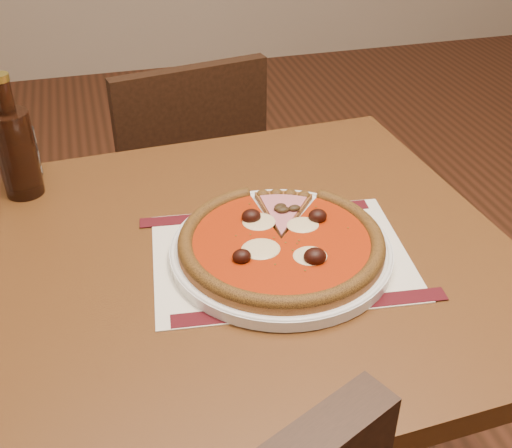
{
  "coord_description": "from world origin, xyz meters",
  "views": [
    {
      "loc": [
        -1.06,
        -0.7,
        1.36
      ],
      "look_at": [
        -0.84,
        0.13,
        0.78
      ],
      "focal_mm": 45.0,
      "sensor_mm": 36.0,
      "label": 1
    }
  ],
  "objects_px": {
    "plate": "(281,251)",
    "bottle": "(16,149)",
    "table": "(259,294)",
    "water_glass": "(18,154)",
    "pizza": "(281,241)",
    "chair_far": "(184,180)"
  },
  "relations": [
    {
      "from": "table",
      "to": "chair_far",
      "type": "distance_m",
      "value": 0.75
    },
    {
      "from": "chair_far",
      "to": "pizza",
      "type": "xyz_separation_m",
      "value": [
        0.04,
        -0.76,
        0.31
      ]
    },
    {
      "from": "bottle",
      "to": "table",
      "type": "bearing_deg",
      "value": -36.51
    },
    {
      "from": "water_glass",
      "to": "pizza",
      "type": "bearing_deg",
      "value": -43.25
    },
    {
      "from": "plate",
      "to": "bottle",
      "type": "bearing_deg",
      "value": 141.82
    },
    {
      "from": "chair_far",
      "to": "plate",
      "type": "bearing_deg",
      "value": 82.64
    },
    {
      "from": "pizza",
      "to": "bottle",
      "type": "bearing_deg",
      "value": 141.82
    },
    {
      "from": "table",
      "to": "pizza",
      "type": "bearing_deg",
      "value": -55.56
    },
    {
      "from": "plate",
      "to": "pizza",
      "type": "xyz_separation_m",
      "value": [
        0.0,
        0.0,
        0.02
      ]
    },
    {
      "from": "table",
      "to": "water_glass",
      "type": "relative_size",
      "value": 9.01
    },
    {
      "from": "pizza",
      "to": "plate",
      "type": "bearing_deg",
      "value": -95.18
    },
    {
      "from": "plate",
      "to": "bottle",
      "type": "height_order",
      "value": "bottle"
    },
    {
      "from": "plate",
      "to": "chair_far",
      "type": "bearing_deg",
      "value": 93.0
    },
    {
      "from": "table",
      "to": "pizza",
      "type": "height_order",
      "value": "pizza"
    },
    {
      "from": "water_glass",
      "to": "bottle",
      "type": "relative_size",
      "value": 0.41
    },
    {
      "from": "table",
      "to": "chair_far",
      "type": "height_order",
      "value": "chair_far"
    },
    {
      "from": "table",
      "to": "bottle",
      "type": "xyz_separation_m",
      "value": [
        -0.37,
        0.27,
        0.19
      ]
    },
    {
      "from": "water_glass",
      "to": "plate",
      "type": "bearing_deg",
      "value": -43.25
    },
    {
      "from": "table",
      "to": "bottle",
      "type": "relative_size",
      "value": 3.69
    },
    {
      "from": "table",
      "to": "water_glass",
      "type": "height_order",
      "value": "water_glass"
    },
    {
      "from": "chair_far",
      "to": "pizza",
      "type": "height_order",
      "value": "chair_far"
    },
    {
      "from": "table",
      "to": "plate",
      "type": "xyz_separation_m",
      "value": [
        0.03,
        -0.04,
        0.11
      ]
    }
  ]
}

